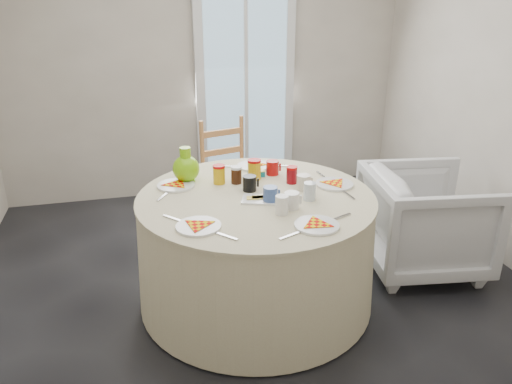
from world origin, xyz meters
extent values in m
plane|color=black|center=(0.00, 0.00, 0.00)|extent=(4.00, 4.00, 0.00)
cube|color=#BCB5A3|center=(0.00, 2.00, 1.30)|extent=(4.00, 0.02, 2.60)
cube|color=silver|center=(0.40, 1.95, 1.05)|extent=(1.00, 0.08, 2.10)
cylinder|color=beige|center=(0.00, -0.10, 0.38)|extent=(1.58, 1.58, 0.80)
imported|color=silver|center=(1.33, 0.01, 0.39)|extent=(0.89, 0.93, 0.86)
cube|color=#0D7494|center=(0.09, 0.25, 0.79)|extent=(0.12, 0.09, 0.05)
camera|label=1|loc=(-0.72, -2.96, 2.01)|focal=35.00mm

